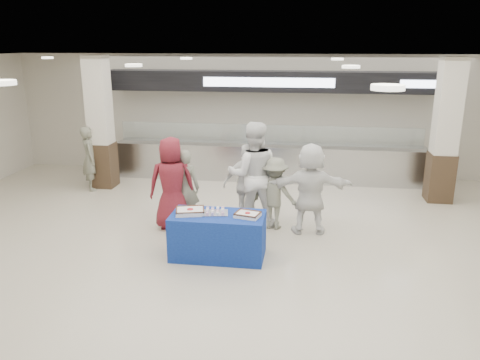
# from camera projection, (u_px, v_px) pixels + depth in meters

# --- Properties ---
(ground) EXTENTS (14.00, 14.00, 0.00)m
(ground) POSITION_uv_depth(u_px,v_px,m) (239.00, 275.00, 7.28)
(ground) COLOR beige
(ground) RESTS_ON ground
(serving_line) EXTENTS (8.70, 0.85, 2.80)m
(serving_line) POSITION_uv_depth(u_px,v_px,m) (268.00, 136.00, 12.08)
(serving_line) COLOR #B4B6BB
(serving_line) RESTS_ON ground
(column_left) EXTENTS (0.55, 0.55, 3.20)m
(column_left) POSITION_uv_depth(u_px,v_px,m) (101.00, 126.00, 11.37)
(column_left) COLOR #332417
(column_left) RESTS_ON ground
(column_right) EXTENTS (0.55, 0.55, 3.20)m
(column_right) POSITION_uv_depth(u_px,v_px,m) (445.00, 135.00, 10.31)
(column_right) COLOR #332417
(column_right) RESTS_ON ground
(display_table) EXTENTS (1.55, 0.79, 0.75)m
(display_table) POSITION_uv_depth(u_px,v_px,m) (218.00, 236.00, 7.82)
(display_table) COLOR navy
(display_table) RESTS_ON ground
(sheet_cake_left) EXTENTS (0.54, 0.46, 0.10)m
(sheet_cake_left) POSITION_uv_depth(u_px,v_px,m) (190.00, 211.00, 7.75)
(sheet_cake_left) COLOR white
(sheet_cake_left) RESTS_ON display_table
(sheet_cake_right) EXTENTS (0.45, 0.39, 0.09)m
(sheet_cake_right) POSITION_uv_depth(u_px,v_px,m) (248.00, 214.00, 7.61)
(sheet_cake_right) COLOR white
(sheet_cake_right) RESTS_ON display_table
(cupcake_tray) EXTENTS (0.47, 0.38, 0.07)m
(cupcake_tray) POSITION_uv_depth(u_px,v_px,m) (215.00, 212.00, 7.75)
(cupcake_tray) COLOR #A7A7AC
(cupcake_tray) RESTS_ON display_table
(civilian_maroon) EXTENTS (0.99, 0.77, 1.79)m
(civilian_maroon) POSITION_uv_depth(u_px,v_px,m) (172.00, 183.00, 8.93)
(civilian_maroon) COLOR maroon
(civilian_maroon) RESTS_ON ground
(soldier_a) EXTENTS (0.56, 0.38, 1.53)m
(soldier_a) POSITION_uv_depth(u_px,v_px,m) (185.00, 188.00, 9.10)
(soldier_a) COLOR slate
(soldier_a) RESTS_ON ground
(chef_tall) EXTENTS (1.11, 0.93, 2.06)m
(chef_tall) POSITION_uv_depth(u_px,v_px,m) (253.00, 174.00, 9.03)
(chef_tall) COLOR white
(chef_tall) RESTS_ON ground
(chef_short) EXTENTS (0.99, 0.51, 1.62)m
(chef_short) POSITION_uv_depth(u_px,v_px,m) (248.00, 185.00, 9.12)
(chef_short) COLOR white
(chef_short) RESTS_ON ground
(soldier_b) EXTENTS (1.02, 0.76, 1.41)m
(soldier_b) POSITION_uv_depth(u_px,v_px,m) (275.00, 193.00, 8.95)
(soldier_b) COLOR slate
(soldier_b) RESTS_ON ground
(civilian_white) EXTENTS (1.65, 0.65, 1.74)m
(civilian_white) POSITION_uv_depth(u_px,v_px,m) (310.00, 189.00, 8.68)
(civilian_white) COLOR white
(civilian_white) RESTS_ON ground
(soldier_bg) EXTENTS (0.61, 0.68, 1.56)m
(soldier_bg) POSITION_uv_depth(u_px,v_px,m) (90.00, 159.00, 11.32)
(soldier_bg) COLOR slate
(soldier_bg) RESTS_ON ground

